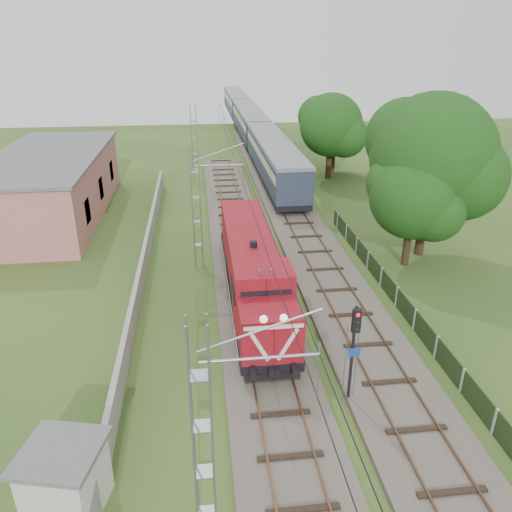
{
  "coord_description": "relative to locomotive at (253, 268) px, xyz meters",
  "views": [
    {
      "loc": [
        -2.79,
        -18.1,
        14.08
      ],
      "look_at": [
        0.36,
        8.43,
        2.2
      ],
      "focal_mm": 35.0,
      "sensor_mm": 36.0,
      "label": 1
    }
  ],
  "objects": [
    {
      "name": "tree_b",
      "position": [
        12.42,
        5.39,
        4.73
      ],
      "size": [
        8.45,
        8.05,
        10.96
      ],
      "color": "#3C2918",
      "rests_on": "ground"
    },
    {
      "name": "track_side",
      "position": [
        5.0,
        13.01,
        -1.93
      ],
      "size": [
        4.2,
        80.0,
        0.45
      ],
      "color": "#6B6054",
      "rests_on": "ground"
    },
    {
      "name": "signal_post",
      "position": [
        2.98,
        -9.16,
        1.05
      ],
      "size": [
        0.51,
        0.4,
        4.6
      ],
      "color": "black",
      "rests_on": "ground"
    },
    {
      "name": "station_building",
      "position": [
        -15.0,
        17.01,
        0.52
      ],
      "size": [
        8.4,
        20.4,
        5.22
      ],
      "color": "#BA6564",
      "rests_on": "ground"
    },
    {
      "name": "fence",
      "position": [
        8.0,
        -3.99,
        -1.51
      ],
      "size": [
        0.12,
        32.0,
        1.2
      ],
      "color": "black",
      "rests_on": "ground"
    },
    {
      "name": "track_main",
      "position": [
        0.0,
        0.01,
        -1.93
      ],
      "size": [
        4.2,
        70.0,
        0.45
      ],
      "color": "#6B6054",
      "rests_on": "ground"
    },
    {
      "name": "catenary",
      "position": [
        -2.95,
        5.01,
        1.94
      ],
      "size": [
        3.31,
        70.0,
        8.0
      ],
      "color": "gray",
      "rests_on": "ground"
    },
    {
      "name": "tree_a",
      "position": [
        10.72,
        3.8,
        2.6
      ],
      "size": [
        5.82,
        5.55,
        7.55
      ],
      "color": "#3C2918",
      "rests_on": "ground"
    },
    {
      "name": "tree_c",
      "position": [
        11.13,
        25.97,
        3.38
      ],
      "size": [
        6.8,
        6.47,
        8.81
      ],
      "color": "#3C2918",
      "rests_on": "ground"
    },
    {
      "name": "coach_rake",
      "position": [
        5.0,
        48.88,
        0.51
      ],
      "size": [
        3.18,
        70.92,
        3.68
      ],
      "color": "black",
      "rests_on": "ground"
    },
    {
      "name": "tree_d",
      "position": [
        12.33,
        28.71,
        2.96
      ],
      "size": [
        6.27,
        5.97,
        8.12
      ],
      "color": "#3C2918",
      "rests_on": "ground"
    },
    {
      "name": "ground",
      "position": [
        0.0,
        -6.99,
        -2.11
      ],
      "size": [
        140.0,
        140.0,
        0.0
      ],
      "primitive_type": "plane",
      "color": "#2B4B1C",
      "rests_on": "ground"
    },
    {
      "name": "relay_hut",
      "position": [
        -7.4,
        -12.99,
        -0.85
      ],
      "size": [
        2.93,
        2.93,
        2.5
      ],
      "color": "beige",
      "rests_on": "ground"
    },
    {
      "name": "locomotive",
      "position": [
        0.0,
        0.0,
        0.0
      ],
      "size": [
        2.78,
        15.88,
        4.03
      ],
      "color": "black",
      "rests_on": "ground"
    },
    {
      "name": "boundary_wall",
      "position": [
        -6.5,
        5.01,
        -1.36
      ],
      "size": [
        0.25,
        40.0,
        1.5
      ],
      "primitive_type": "cube",
      "color": "#9E9E99",
      "rests_on": "ground"
    }
  ]
}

